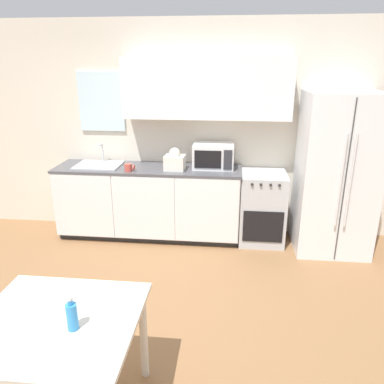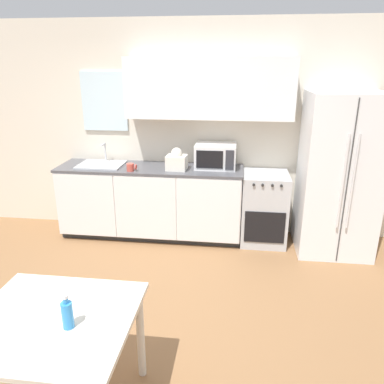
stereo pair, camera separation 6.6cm
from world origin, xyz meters
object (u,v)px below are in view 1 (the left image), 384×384
at_px(oven_range, 262,208).
at_px(coffee_mug, 129,168).
at_px(microwave, 214,156).
at_px(dining_table, 58,336).
at_px(drink_bottle, 72,316).
at_px(refrigerator, 336,174).

height_order(oven_range, coffee_mug, coffee_mug).
bearing_deg(coffee_mug, oven_range, 7.54).
distance_m(microwave, dining_table, 2.94).
height_order(dining_table, drink_bottle, drink_bottle).
bearing_deg(coffee_mug, refrigerator, 2.87).
bearing_deg(dining_table, coffee_mug, 94.96).
distance_m(oven_range, dining_table, 3.08).
xyz_separation_m(refrigerator, drink_bottle, (-2.10, -2.69, -0.10)).
bearing_deg(coffee_mug, microwave, 15.95).
relative_size(oven_range, drink_bottle, 4.21).
xyz_separation_m(oven_range, coffee_mug, (-1.63, -0.22, 0.54)).
bearing_deg(refrigerator, microwave, 173.52).
distance_m(oven_range, coffee_mug, 1.73).
relative_size(refrigerator, dining_table, 1.95).
height_order(coffee_mug, dining_table, coffee_mug).
height_order(oven_range, microwave, microwave).
bearing_deg(drink_bottle, refrigerator, 52.07).
height_order(refrigerator, coffee_mug, refrigerator).
distance_m(microwave, coffee_mug, 1.05).
bearing_deg(dining_table, microwave, 74.30).
bearing_deg(refrigerator, dining_table, -130.30).
bearing_deg(oven_range, drink_bottle, -114.64).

